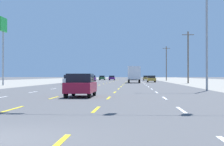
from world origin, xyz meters
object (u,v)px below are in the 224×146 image
sedan_far_left_distant_a (102,78)px  pole_sign_left_row_1 (3,32)px  hatchback_far_left_near (70,80)px  hatchback_far_left_far (92,78)px  box_truck_inner_right_mid (134,74)px  hatchback_inner_right_distant_b (133,78)px  sedan_far_right_midfar (151,79)px  sedan_far_right_farther (146,78)px  streetlight_right_row_0 (201,25)px  sedan_inner_left_farthest (112,78)px  sedan_inner_right_distant_c (134,77)px  hatchback_center_turn_nearest (81,85)px

sedan_far_left_distant_a → pole_sign_left_row_1: 65.31m
hatchback_far_left_near → hatchback_far_left_far: bearing=89.7°
box_truck_inner_right_mid → hatchback_inner_right_distant_b: size_ratio=1.85×
hatchback_far_left_far → hatchback_far_left_near: bearing=-90.3°
sedan_far_right_midfar → hatchback_far_left_far: (-14.25, 11.04, 0.03)m
sedan_far_right_farther → streetlight_right_row_0: (2.47, -71.01, 5.38)m
sedan_inner_left_farthest → streetlight_right_row_0: 77.82m
hatchback_far_left_far → streetlight_right_row_0: streetlight_right_row_0 is taller
hatchback_far_left_far → hatchback_inner_right_distant_b: size_ratio=1.00×
box_truck_inner_right_mid → hatchback_inner_right_distant_b: box_truck_inner_right_mid is taller
hatchback_inner_right_distant_b → streetlight_right_row_0: streetlight_right_row_0 is taller
hatchback_far_left_near → hatchback_far_left_far: (0.16, 29.97, 0.00)m
sedan_inner_left_farthest → sedan_far_right_midfar: bearing=-72.4°
hatchback_far_left_far → sedan_far_right_farther: hatchback_far_left_far is taller
box_truck_inner_right_mid → sedan_inner_right_distant_c: (0.10, 62.64, -1.08)m
hatchback_far_left_far → hatchback_inner_right_distant_b: (10.30, 34.70, 0.00)m
sedan_inner_right_distant_c → hatchback_far_left_far: bearing=-103.4°
hatchback_far_left_near → sedan_far_right_midfar: size_ratio=0.87×
hatchback_center_turn_nearest → pole_sign_left_row_1: 31.80m
hatchback_center_turn_nearest → sedan_far_right_midfar: (7.42, 53.05, -0.03)m
hatchback_far_left_far → sedan_far_left_distant_a: 27.10m
sedan_far_left_distant_a → pole_sign_left_row_1: (-8.82, -64.33, 7.01)m
hatchback_far_left_far → sedan_far_left_distant_a: (0.14, 27.10, -0.03)m
hatchback_far_left_near → hatchback_inner_right_distant_b: (10.46, 64.67, 0.00)m
hatchback_far_left_far → sedan_far_right_farther: 22.05m
hatchback_far_left_near → sedan_far_right_midfar: 23.79m
sedan_far_right_farther → sedan_inner_left_farthest: same height
hatchback_center_turn_nearest → hatchback_inner_right_distant_b: bearing=88.0°
hatchback_inner_right_distant_b → sedan_far_right_farther: bearing=-77.7°
hatchback_inner_right_distant_b → hatchback_center_turn_nearest: bearing=-92.0°
sedan_far_left_distant_a → streetlight_right_row_0: bearing=-78.5°
hatchback_far_left_near → sedan_far_right_midfar: hatchback_far_left_near is taller
hatchback_center_turn_nearest → sedan_inner_left_farthest: size_ratio=0.87×
hatchback_center_turn_nearest → sedan_inner_left_farthest: (-3.17, 86.51, -0.03)m
sedan_inner_right_distant_c → pole_sign_left_row_1: size_ratio=0.45×
pole_sign_left_row_1 → streetlight_right_row_0: 30.49m
hatchback_far_left_near → sedan_far_right_farther: size_ratio=0.87×
sedan_inner_left_farthest → sedan_inner_right_distant_c: 23.14m
sedan_far_right_midfar → hatchback_far_left_near: bearing=-127.3°
sedan_inner_left_farthest → pole_sign_left_row_1: size_ratio=0.45×
box_truck_inner_right_mid → sedan_far_right_midfar: size_ratio=1.60×
box_truck_inner_right_mid → sedan_inner_right_distant_c: box_truck_inner_right_mid is taller
hatchback_far_left_near → box_truck_inner_right_mid: bearing=48.0°
sedan_inner_left_farthest → hatchback_inner_right_distant_b: size_ratio=1.15×
hatchback_inner_right_distant_b → sedan_inner_right_distant_c: 9.80m
hatchback_far_left_far → streetlight_right_row_0: 56.87m
hatchback_far_left_near → sedan_far_right_midfar: (14.41, 18.93, -0.03)m
sedan_far_left_distant_a → hatchback_inner_right_distant_b: size_ratio=1.15×
sedan_far_left_distant_a → pole_sign_left_row_1: pole_sign_left_row_1 is taller
sedan_far_right_midfar → pole_sign_left_row_1: bearing=-131.2°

